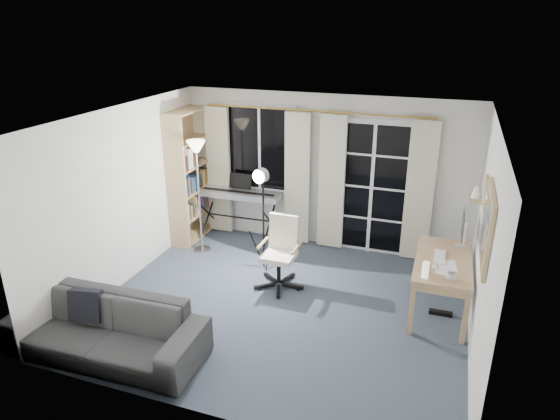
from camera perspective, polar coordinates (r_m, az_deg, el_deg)
The scene contains 17 objects.
floor at distance 6.50m, azimuth 0.22°, elevation -10.90°, with size 4.50×4.00×0.02m, color #374150.
window at distance 7.96m, azimuth -2.27°, elevation 7.09°, with size 1.20×0.08×1.40m.
french_door at distance 7.64m, azimuth 10.46°, elevation 2.42°, with size 1.32×0.09×2.11m.
curtains at distance 7.71m, azimuth 3.86°, elevation 3.44°, with size 3.60×0.07×2.13m.
bookshelf at distance 8.16m, azimuth -10.44°, elevation 3.54°, with size 0.36×1.00×2.13m.
torchiere_lamp at distance 7.50m, azimuth -9.46°, elevation 5.25°, with size 0.33×0.33×1.76m.
keyboard_piano at distance 8.03m, azimuth -4.81°, elevation 1.74°, with size 1.41×0.70×1.02m.
studio_light at distance 6.91m, azimuth -2.15°, elevation 2.58°, with size 0.32×0.33×1.54m.
office_chair at distance 6.73m, azimuth 0.19°, elevation -4.02°, with size 0.65×0.68×0.98m.
desk at distance 6.41m, azimuth 18.10°, elevation -6.11°, with size 0.67×1.33×0.71m.
monitor at distance 6.68m, azimuth 20.28°, elevation -1.89°, with size 0.17×0.51×0.44m.
desk_clutter at distance 6.24m, azimuth 17.41°, elevation -7.48°, with size 0.41×0.80×0.89m.
mug at distance 5.90m, azimuth 19.03°, elevation -7.12°, with size 0.12×0.09×0.12m, color silver.
wall_mirror at distance 5.23m, azimuth 22.57°, elevation -1.81°, with size 0.04×0.94×0.74m.
framed_print at distance 6.05m, azimuth 22.43°, elevation 1.80°, with size 0.03×0.42×0.32m.
wall_shelf at distance 6.58m, azimuth 21.49°, elevation 1.67°, with size 0.16×0.30×0.18m.
sofa at distance 5.77m, azimuth -19.42°, elevation -11.86°, with size 2.15×0.69×0.83m.
Camera 1 is at (1.80, -5.19, 3.46)m, focal length 32.00 mm.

